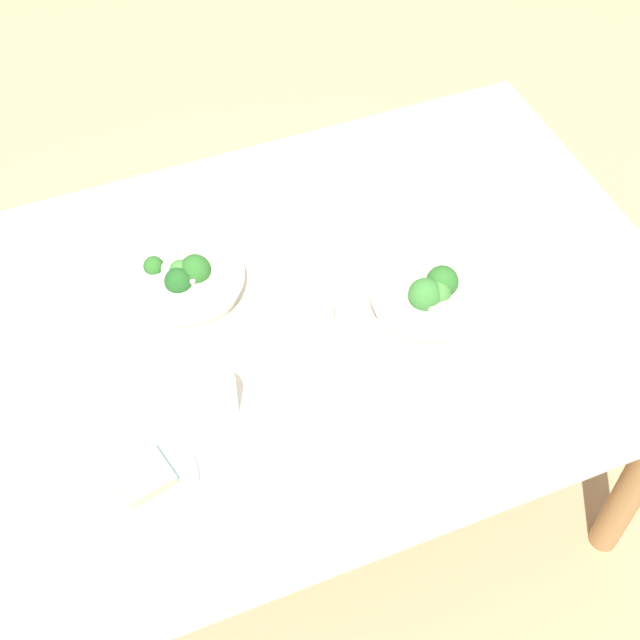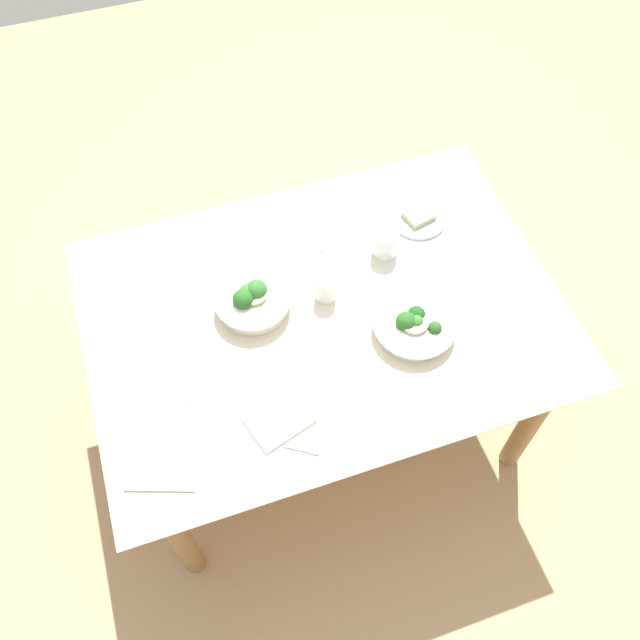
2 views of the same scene
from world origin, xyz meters
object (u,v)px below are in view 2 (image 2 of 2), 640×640
at_px(fork_by_near_bowl, 304,450).
at_px(bread_side_plate, 418,218).
at_px(fork_by_far_bowl, 326,242).
at_px(napkin_folded_lower, 164,459).
at_px(table_knife_left, 201,373).
at_px(broccoli_bowl_near, 414,325).
at_px(water_glass_center, 326,288).
at_px(broccoli_bowl_far, 252,300).
at_px(water_glass_side, 386,242).
at_px(napkin_folded_upper, 279,420).

bearing_deg(fork_by_near_bowl, bread_side_plate, 78.43).
xyz_separation_m(fork_by_far_bowl, fork_by_near_bowl, (-0.29, -0.66, 0.00)).
bearing_deg(napkin_folded_lower, table_knife_left, 55.73).
height_order(fork_by_near_bowl, napkin_folded_lower, napkin_folded_lower).
bearing_deg(table_knife_left, fork_by_far_bowl, -20.48).
height_order(broccoli_bowl_near, water_glass_center, water_glass_center).
distance_m(broccoli_bowl_far, bread_side_plate, 0.64).
relative_size(water_glass_center, water_glass_side, 0.94).
distance_m(bread_side_plate, water_glass_side, 0.18).
distance_m(fork_by_near_bowl, napkin_folded_lower, 0.37).
relative_size(water_glass_side, napkin_folded_upper, 0.57).
distance_m(broccoli_bowl_far, table_knife_left, 0.27).
height_order(water_glass_side, table_knife_left, water_glass_side).
relative_size(fork_by_near_bowl, napkin_folded_upper, 0.55).
xyz_separation_m(table_knife_left, napkin_folded_lower, (-0.15, -0.22, 0.00)).
height_order(fork_by_far_bowl, fork_by_near_bowl, same).
bearing_deg(napkin_folded_upper, water_glass_center, 53.83).
xyz_separation_m(water_glass_side, fork_by_far_bowl, (-0.17, 0.10, -0.04)).
bearing_deg(water_glass_side, napkin_folded_lower, -150.10).
bearing_deg(napkin_folded_upper, fork_by_near_bowl, -69.58).
relative_size(fork_by_far_bowl, table_knife_left, 0.41).
height_order(water_glass_center, napkin_folded_lower, water_glass_center).
xyz_separation_m(broccoli_bowl_near, napkin_folded_lower, (-0.79, -0.16, -0.03)).
bearing_deg(broccoli_bowl_near, broccoli_bowl_far, 151.78).
xyz_separation_m(broccoli_bowl_near, table_knife_left, (-0.64, 0.06, -0.03)).
relative_size(table_knife_left, napkin_folded_upper, 1.22).
bearing_deg(broccoli_bowl_far, napkin_folded_lower, -132.06).
bearing_deg(fork_by_near_bowl, water_glass_center, 95.84).
distance_m(broccoli_bowl_far, napkin_folded_lower, 0.54).
height_order(bread_side_plate, fork_by_far_bowl, bread_side_plate).
height_order(broccoli_bowl_near, bread_side_plate, broccoli_bowl_near).
relative_size(fork_by_near_bowl, napkin_folded_lower, 0.50).
relative_size(bread_side_plate, fork_by_near_bowl, 2.01).
bearing_deg(broccoli_bowl_near, napkin_folded_upper, -161.65).
height_order(water_glass_center, napkin_folded_upper, water_glass_center).
bearing_deg(bread_side_plate, napkin_folded_upper, -139.76).
relative_size(fork_by_near_bowl, table_knife_left, 0.45).
xyz_separation_m(broccoli_bowl_far, water_glass_center, (0.22, -0.03, 0.01)).
relative_size(bread_side_plate, fork_by_far_bowl, 2.19).
height_order(fork_by_near_bowl, table_knife_left, same).
bearing_deg(water_glass_center, fork_by_near_bowl, -115.63).
bearing_deg(fork_by_far_bowl, bread_side_plate, 124.13).
relative_size(water_glass_center, napkin_folded_lower, 0.48).
bearing_deg(broccoli_bowl_far, table_knife_left, -139.89).
xyz_separation_m(fork_by_near_bowl, napkin_folded_lower, (-0.36, 0.09, 0.00)).
bearing_deg(napkin_folded_upper, napkin_folded_lower, -178.20).
xyz_separation_m(fork_by_far_bowl, table_knife_left, (-0.50, -0.34, -0.00)).
distance_m(broccoli_bowl_near, napkin_folded_upper, 0.49).
relative_size(broccoli_bowl_near, napkin_folded_lower, 1.35).
relative_size(broccoli_bowl_near, water_glass_side, 2.64).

